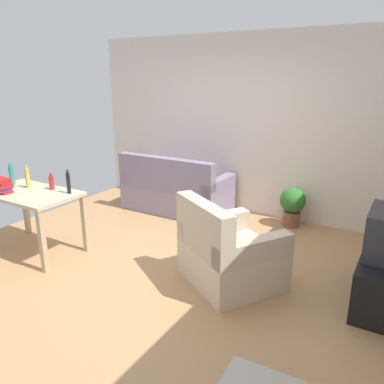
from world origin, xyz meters
The scene contains 12 objects.
ground_plane centered at (0.00, 0.00, -0.01)m, with size 5.20×4.40×0.02m, color tan.
wall_rear centered at (0.00, 2.20, 1.35)m, with size 5.20×0.10×2.70m, color silver.
couch centered at (-0.86, 1.59, 0.31)m, with size 1.66×0.84×0.92m.
tv_stand centered at (2.25, 0.45, 0.24)m, with size 0.44×1.10×0.48m.
desk centered at (-1.56, -0.52, 0.65)m, with size 1.20×0.70×0.76m.
potted_plant centered at (0.94, 1.90, 0.33)m, with size 0.36×0.36×0.57m.
armchair centered at (0.82, 0.01, 0.32)m, with size 1.21×1.19×0.92m.
bottle_tall centered at (-2.00, -0.42, 0.89)m, with size 0.06×0.06×0.28m.
bottle_squat centered at (-1.71, -0.40, 0.88)m, with size 0.05×0.05×0.28m.
bottle_red centered at (-1.40, -0.30, 0.85)m, with size 0.06×0.06×0.20m.
bottle_dark centered at (-1.10, -0.31, 0.89)m, with size 0.05×0.05×0.29m.
book_stack centered at (-1.80, -0.69, 0.85)m, with size 0.28×0.21×0.17m.
Camera 1 is at (2.31, -3.21, 2.07)m, focal length 35.34 mm.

